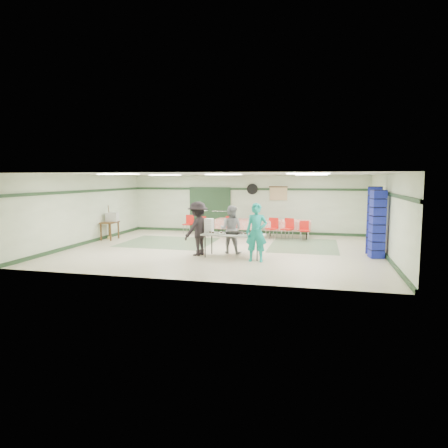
% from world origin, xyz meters
% --- Properties ---
extents(floor, '(11.00, 11.00, 0.00)m').
position_xyz_m(floor, '(0.00, 0.00, 0.00)').
color(floor, beige).
rests_on(floor, ground).
extents(ceiling, '(11.00, 11.00, 0.00)m').
position_xyz_m(ceiling, '(0.00, 0.00, 2.70)').
color(ceiling, white).
rests_on(ceiling, wall_back).
extents(wall_back, '(11.00, 0.00, 11.00)m').
position_xyz_m(wall_back, '(0.00, 4.50, 1.35)').
color(wall_back, silver).
rests_on(wall_back, floor).
extents(wall_front, '(11.00, 0.00, 11.00)m').
position_xyz_m(wall_front, '(0.00, -4.50, 1.35)').
color(wall_front, silver).
rests_on(wall_front, floor).
extents(wall_left, '(0.00, 9.00, 9.00)m').
position_xyz_m(wall_left, '(-5.50, 0.00, 1.35)').
color(wall_left, silver).
rests_on(wall_left, floor).
extents(wall_right, '(0.00, 9.00, 9.00)m').
position_xyz_m(wall_right, '(5.50, 0.00, 1.35)').
color(wall_right, silver).
rests_on(wall_right, floor).
extents(trim_back, '(11.00, 0.06, 0.10)m').
position_xyz_m(trim_back, '(0.00, 4.47, 2.05)').
color(trim_back, '#203A21').
rests_on(trim_back, wall_back).
extents(baseboard_back, '(11.00, 0.06, 0.12)m').
position_xyz_m(baseboard_back, '(0.00, 4.47, 0.06)').
color(baseboard_back, '#203A21').
rests_on(baseboard_back, floor).
extents(trim_left, '(0.06, 9.00, 0.10)m').
position_xyz_m(trim_left, '(-5.47, 0.00, 2.05)').
color(trim_left, '#203A21').
rests_on(trim_left, wall_back).
extents(baseboard_left, '(0.06, 9.00, 0.12)m').
position_xyz_m(baseboard_left, '(-5.47, 0.00, 0.06)').
color(baseboard_left, '#203A21').
rests_on(baseboard_left, floor).
extents(trim_right, '(0.06, 9.00, 0.10)m').
position_xyz_m(trim_right, '(5.47, 0.00, 2.05)').
color(trim_right, '#203A21').
rests_on(trim_right, wall_back).
extents(baseboard_right, '(0.06, 9.00, 0.12)m').
position_xyz_m(baseboard_right, '(5.47, 0.00, 0.06)').
color(baseboard_right, '#203A21').
rests_on(baseboard_right, floor).
extents(green_patch_a, '(3.50, 3.00, 0.01)m').
position_xyz_m(green_patch_a, '(-2.50, 1.00, 0.00)').
color(green_patch_a, '#617C5B').
rests_on(green_patch_a, floor).
extents(green_patch_b, '(2.50, 3.50, 0.01)m').
position_xyz_m(green_patch_b, '(2.80, 1.50, 0.00)').
color(green_patch_b, '#617C5B').
rests_on(green_patch_b, floor).
extents(double_door_left, '(0.90, 0.06, 2.10)m').
position_xyz_m(double_door_left, '(-2.20, 4.44, 1.05)').
color(double_door_left, gray).
rests_on(double_door_left, floor).
extents(double_door_right, '(0.90, 0.06, 2.10)m').
position_xyz_m(double_door_right, '(-1.25, 4.44, 1.05)').
color(double_door_right, gray).
rests_on(double_door_right, floor).
extents(door_frame, '(2.00, 0.03, 2.15)m').
position_xyz_m(door_frame, '(-1.73, 4.42, 1.05)').
color(door_frame, '#203A21').
rests_on(door_frame, floor).
extents(wall_fan, '(0.50, 0.10, 0.50)m').
position_xyz_m(wall_fan, '(0.30, 4.44, 2.05)').
color(wall_fan, black).
rests_on(wall_fan, wall_back).
extents(scroll_banner, '(0.80, 0.02, 0.60)m').
position_xyz_m(scroll_banner, '(1.50, 4.44, 1.85)').
color(scroll_banner, '#D0B082').
rests_on(scroll_banner, wall_back).
extents(serving_table, '(2.04, 0.95, 0.76)m').
position_xyz_m(serving_table, '(0.66, -1.34, 0.72)').
color(serving_table, beige).
rests_on(serving_table, floor).
extents(sheet_tray_right, '(0.63, 0.50, 0.02)m').
position_xyz_m(sheet_tray_right, '(1.17, -1.39, 0.77)').
color(sheet_tray_right, silver).
rests_on(sheet_tray_right, serving_table).
extents(sheet_tray_mid, '(0.57, 0.45, 0.02)m').
position_xyz_m(sheet_tray_mid, '(0.60, -1.18, 0.77)').
color(sheet_tray_mid, silver).
rests_on(sheet_tray_mid, serving_table).
extents(sheet_tray_left, '(0.62, 0.49, 0.02)m').
position_xyz_m(sheet_tray_left, '(0.13, -1.42, 0.77)').
color(sheet_tray_left, silver).
rests_on(sheet_tray_left, serving_table).
extents(baking_pan, '(0.47, 0.32, 0.08)m').
position_xyz_m(baking_pan, '(0.67, -1.35, 0.80)').
color(baking_pan, black).
rests_on(baking_pan, serving_table).
extents(foam_box_stack, '(0.28, 0.26, 0.48)m').
position_xyz_m(foam_box_stack, '(-0.18, -1.27, 1.00)').
color(foam_box_stack, white).
rests_on(foam_box_stack, serving_table).
extents(volunteer_teal, '(0.67, 0.45, 1.80)m').
position_xyz_m(volunteer_teal, '(1.48, -1.79, 0.90)').
color(volunteer_teal, teal).
rests_on(volunteer_teal, floor).
extents(volunteer_grey, '(0.87, 0.72, 1.63)m').
position_xyz_m(volunteer_grey, '(0.43, -0.65, 0.82)').
color(volunteer_grey, gray).
rests_on(volunteer_grey, floor).
extents(volunteer_dark, '(1.07, 1.32, 1.79)m').
position_xyz_m(volunteer_dark, '(-0.56, -1.27, 0.89)').
color(volunteer_dark, black).
rests_on(volunteer_dark, floor).
extents(dining_table_a, '(1.91, 0.92, 0.77)m').
position_xyz_m(dining_table_a, '(2.06, 3.27, 0.57)').
color(dining_table_a, red).
rests_on(dining_table_a, floor).
extents(dining_table_b, '(1.92, 0.93, 0.77)m').
position_xyz_m(dining_table_b, '(-0.14, 3.27, 0.57)').
color(dining_table_b, red).
rests_on(dining_table_b, floor).
extents(chair_a, '(0.55, 0.55, 0.91)m').
position_xyz_m(chair_a, '(2.10, 2.70, 0.56)').
color(chair_a, red).
rests_on(chair_a, floor).
extents(chair_b, '(0.54, 0.54, 0.91)m').
position_xyz_m(chair_b, '(1.45, 2.70, 0.56)').
color(chair_b, red).
rests_on(chair_b, floor).
extents(chair_c, '(0.43, 0.43, 0.82)m').
position_xyz_m(chair_c, '(2.76, 2.70, 0.50)').
color(chair_c, red).
rests_on(chair_c, floor).
extents(chair_d, '(0.58, 0.58, 0.94)m').
position_xyz_m(chair_d, '(-0.30, 2.70, 0.58)').
color(chair_d, red).
rests_on(chair_d, floor).
extents(chair_loose_a, '(0.49, 0.49, 0.80)m').
position_xyz_m(chair_loose_a, '(-1.91, 3.74, 0.49)').
color(chair_loose_a, red).
rests_on(chair_loose_a, floor).
extents(chair_loose_b, '(0.47, 0.47, 0.87)m').
position_xyz_m(chair_loose_b, '(-2.49, 3.55, 0.53)').
color(chair_loose_b, red).
rests_on(chair_loose_b, floor).
extents(crate_stack_blue_a, '(0.49, 0.49, 2.19)m').
position_xyz_m(crate_stack_blue_a, '(5.15, -0.36, 1.09)').
color(crate_stack_blue_a, '#19219A').
rests_on(crate_stack_blue_a, floor).
extents(crate_stack_red, '(0.45, 0.45, 0.95)m').
position_xyz_m(crate_stack_red, '(5.15, 0.28, 0.47)').
color(crate_stack_red, '#9E0F11').
rests_on(crate_stack_red, floor).
extents(crate_stack_blue_b, '(0.52, 0.52, 2.28)m').
position_xyz_m(crate_stack_blue_b, '(5.15, 0.42, 1.14)').
color(crate_stack_blue_b, '#19219A').
rests_on(crate_stack_blue_b, floor).
extents(printer_table, '(0.54, 0.83, 0.74)m').
position_xyz_m(printer_table, '(-5.15, 1.12, 0.63)').
color(printer_table, brown).
rests_on(printer_table, floor).
extents(office_printer, '(0.54, 0.49, 0.37)m').
position_xyz_m(office_printer, '(-5.15, 1.35, 0.93)').
color(office_printer, '#BABAB5').
rests_on(office_printer, printer_table).
extents(broom, '(0.06, 0.23, 1.40)m').
position_xyz_m(broom, '(-5.23, 1.28, 0.73)').
color(broom, brown).
rests_on(broom, floor).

